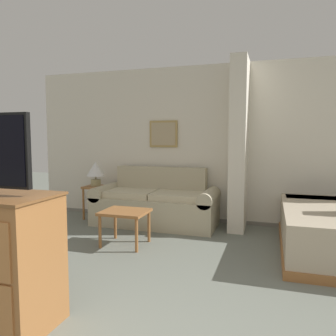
{
  "coord_description": "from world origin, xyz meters",
  "views": [
    {
      "loc": [
        0.63,
        -1.2,
        1.41
      ],
      "look_at": [
        -0.54,
        2.51,
        1.05
      ],
      "focal_mm": 35.0,
      "sensor_mm": 36.0,
      "label": 1
    }
  ],
  "objects": [
    {
      "name": "wall_back",
      "position": [
        -0.0,
        4.24,
        1.29
      ],
      "size": [
        7.08,
        0.16,
        2.6
      ],
      "color": "silver",
      "rests_on": "ground_plane"
    },
    {
      "name": "wall_partition_pillar",
      "position": [
        0.15,
        3.87,
        1.3
      ],
      "size": [
        0.24,
        0.61,
        2.6
      ],
      "color": "silver",
      "rests_on": "ground_plane"
    },
    {
      "name": "couch",
      "position": [
        -1.15,
        3.76,
        0.34
      ],
      "size": [
        2.0,
        0.84,
        0.92
      ],
      "color": "#B7AD8E",
      "rests_on": "ground_plane"
    },
    {
      "name": "coffee_table",
      "position": [
        -1.18,
        2.65,
        0.39
      ],
      "size": [
        0.59,
        0.51,
        0.46
      ],
      "color": "#996033",
      "rests_on": "ground_plane"
    },
    {
      "name": "side_table",
      "position": [
        -2.28,
        3.82,
        0.45
      ],
      "size": [
        0.38,
        0.38,
        0.57
      ],
      "color": "#996033",
      "rests_on": "ground_plane"
    },
    {
      "name": "table_lamp",
      "position": [
        -2.28,
        3.82,
        0.84
      ],
      "size": [
        0.31,
        0.31,
        0.42
      ],
      "color": "tan",
      "rests_on": "side_table"
    }
  ]
}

